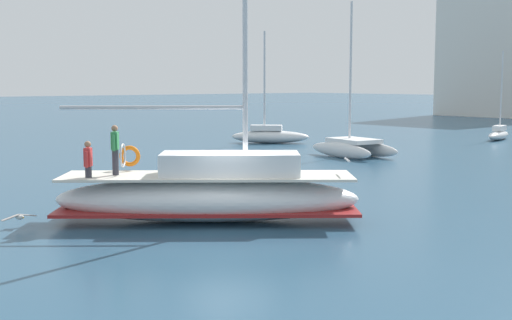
% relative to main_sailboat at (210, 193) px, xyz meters
% --- Properties ---
extents(ground_plane, '(400.00, 400.00, 0.00)m').
position_rel_main_sailboat_xyz_m(ground_plane, '(0.58, 0.23, -0.91)').
color(ground_plane, '#284C66').
extents(main_sailboat, '(7.92, 8.96, 12.45)m').
position_rel_main_sailboat_xyz_m(main_sailboat, '(0.00, 0.00, 0.00)').
color(main_sailboat, silver).
rests_on(main_sailboat, ground).
extents(moored_sloop_near, '(2.13, 4.40, 6.81)m').
position_rel_main_sailboat_xyz_m(moored_sloop_near, '(-10.18, 34.82, -0.41)').
color(moored_sloop_near, white).
rests_on(moored_sloop_near, ground).
extents(moored_cutter_left, '(5.64, 3.30, 9.10)m').
position_rel_main_sailboat_xyz_m(moored_cutter_left, '(-9.47, 17.38, -0.26)').
color(moored_cutter_left, white).
rests_on(moored_cutter_left, ground).
extents(moored_cutter_right, '(5.01, 4.89, 8.07)m').
position_rel_main_sailboat_xyz_m(moored_cutter_right, '(-19.38, 19.38, -0.31)').
color(moored_cutter_right, white).
rests_on(moored_cutter_right, ground).
extents(seagull, '(0.48, 1.09, 0.17)m').
position_rel_main_sailboat_xyz_m(seagull, '(-2.88, -5.01, -0.57)').
color(seagull, silver).
rests_on(seagull, ground).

